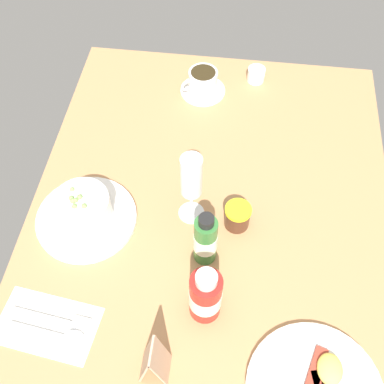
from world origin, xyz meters
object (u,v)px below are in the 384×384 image
sauce_bottle_red (205,296)px  cutlery_setting (49,325)px  porridge_bowl (84,211)px  menu_card (153,360)px  creamer_jug (256,75)px  sauce_bottle_green (204,240)px  wine_glass (191,179)px  coffee_cup (203,83)px  jam_jar (237,216)px

sauce_bottle_red → cutlery_setting: bearing=-76.5°
porridge_bowl → menu_card: 37.40cm
creamer_jug → sauce_bottle_green: size_ratio=0.38×
cutlery_setting → wine_glass: bearing=140.3°
coffee_cup → sauce_bottle_red: bearing=6.8°
coffee_cup → sauce_bottle_red: size_ratio=0.81×
sauce_bottle_red → creamer_jug: bearing=174.2°
coffee_cup → creamer_jug: (-6.41, 14.66, -1.11)cm
jam_jar → cutlery_setting: bearing=-51.2°
porridge_bowl → jam_jar: bearing=95.5°
cutlery_setting → sauce_bottle_red: (-7.32, 30.43, 6.70)cm
sauce_bottle_red → menu_card: 15.20cm
creamer_jug → wine_glass: wine_glass is taller
creamer_jug → menu_card: bearing=-10.3°
porridge_bowl → sauce_bottle_green: (5.70, 27.64, 3.37)cm
creamer_jug → sauce_bottle_red: (69.75, -7.07, 4.86)cm
menu_card → sauce_bottle_green: bearing=165.6°
cutlery_setting → creamer_jug: size_ratio=3.65×
coffee_cup → sauce_bottle_red: sauce_bottle_red is taller
cutlery_setting → coffee_cup: coffee_cup is taller
cutlery_setting → wine_glass: (-29.97, 24.84, 12.89)cm
porridge_bowl → coffee_cup: porridge_bowl is taller
menu_card → cutlery_setting: bearing=-103.9°
porridge_bowl → wine_glass: size_ratio=1.16×
cutlery_setting → sauce_bottle_red: bearing=103.5°
porridge_bowl → cutlery_setting: porridge_bowl is taller
wine_glass → coffee_cup: bearing=-177.2°
cutlery_setting → jam_jar: size_ratio=3.50×
sauce_bottle_green → jam_jar: bearing=143.9°
coffee_cup → jam_jar: bearing=16.6°
sauce_bottle_green → porridge_bowl: bearing=-101.7°
coffee_cup → wine_glass: (40.68, 2.01, 9.94)cm
menu_card → wine_glass: bearing=176.1°
wine_glass → sauce_bottle_red: size_ratio=1.28×
jam_jar → sauce_bottle_red: size_ratio=0.39×
sauce_bottle_red → menu_card: (12.89, -7.98, -1.16)cm
cutlery_setting → jam_jar: bearing=128.8°
wine_glass → sauce_bottle_green: size_ratio=1.28×
wine_glass → jam_jar: wine_glass is taller
coffee_cup → menu_card: bearing=-0.3°
sauce_bottle_green → cutlery_setting: bearing=-56.0°
porridge_bowl → wine_glass: 25.94cm
porridge_bowl → coffee_cup: bearing=154.6°
jam_jar → menu_card: 36.49cm
creamer_jug → sauce_bottle_green: (57.63, -8.64, 4.89)cm
cutlery_setting → coffee_cup: (-70.65, 22.83, 2.96)cm
porridge_bowl → sauce_bottle_green: bearing=78.3°
coffee_cup → creamer_jug: coffee_cup is taller
cutlery_setting → coffee_cup: size_ratio=1.70×
cutlery_setting → jam_jar: 45.50cm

